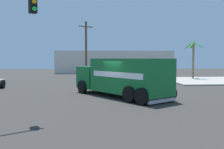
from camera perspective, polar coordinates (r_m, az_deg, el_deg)
name	(u,v)px	position (r m, az deg, el deg)	size (l,w,h in m)	color
ground_plane	(121,98)	(17.37, 2.10, -5.26)	(100.00, 100.00, 0.00)	#33302D
sidewalk_corner_far	(210,81)	(32.33, 21.12, -1.26)	(10.08, 10.08, 0.14)	#9E998E
delivery_truck	(122,77)	(17.81, 2.29, -0.47)	(6.56, 8.01, 2.68)	#146B2D
palm_tree_far	(193,54)	(34.26, 17.76, 4.39)	(2.31, 2.55, 4.73)	#7A6647
utility_pole	(86,49)	(35.96, -5.82, 5.76)	(1.94, 1.25, 7.80)	brown
building_backdrop	(114,62)	(48.43, 0.41, 2.84)	(21.51, 6.00, 4.07)	beige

